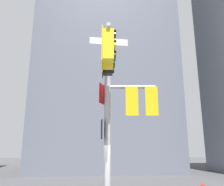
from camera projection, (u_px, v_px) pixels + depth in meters
name	position (u px, v px, depth m)	size (l,w,h in m)	color
building_mid_block	(104.00, 51.00, 31.87)	(15.49, 15.49, 31.14)	slate
signal_pole_assembly	(116.00, 91.00, 8.52)	(2.66, 2.86, 7.48)	#B2B2B5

